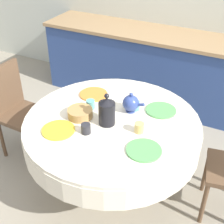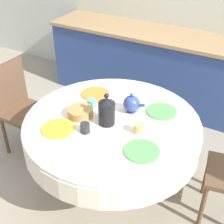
% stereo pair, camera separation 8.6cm
% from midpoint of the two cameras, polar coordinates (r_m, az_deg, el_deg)
% --- Properties ---
extents(ground_plane, '(12.00, 12.00, 0.00)m').
position_cam_midpoint_polar(ground_plane, '(2.94, 0.86, -13.18)').
color(ground_plane, '#9E937F').
extents(kitchen_counter, '(3.24, 0.64, 0.90)m').
position_cam_midpoint_polar(kitchen_counter, '(3.88, 12.29, 7.14)').
color(kitchen_counter, '#2D4784').
rests_on(kitchen_counter, ground_plane).
extents(dining_table, '(1.41, 1.41, 0.73)m').
position_cam_midpoint_polar(dining_table, '(2.53, 0.97, -3.78)').
color(dining_table, tan).
rests_on(dining_table, ground_plane).
extents(chair_right, '(0.42, 0.42, 0.94)m').
position_cam_midpoint_polar(chair_right, '(3.14, -15.71, 1.25)').
color(chair_right, brown).
rests_on(chair_right, ground_plane).
extents(plate_near_left, '(0.25, 0.25, 0.01)m').
position_cam_midpoint_polar(plate_near_left, '(2.39, -8.84, -3.03)').
color(plate_near_left, yellow).
rests_on(plate_near_left, dining_table).
extents(cup_near_left, '(0.07, 0.07, 0.08)m').
position_cam_midpoint_polar(cup_near_left, '(2.32, -3.89, -2.93)').
color(cup_near_left, '#28282D').
rests_on(cup_near_left, dining_table).
extents(plate_near_right, '(0.25, 0.25, 0.01)m').
position_cam_midpoint_polar(plate_near_right, '(2.17, 6.59, -7.12)').
color(plate_near_right, '#5BA85B').
rests_on(plate_near_right, dining_table).
extents(cup_near_right, '(0.07, 0.07, 0.08)m').
position_cam_midpoint_polar(cup_near_right, '(2.32, 5.91, -3.00)').
color(cup_near_right, '#DBB766').
rests_on(cup_near_right, dining_table).
extents(plate_far_left, '(0.25, 0.25, 0.01)m').
position_cam_midpoint_polar(plate_far_left, '(2.79, -2.16, 3.33)').
color(plate_far_left, orange).
rests_on(plate_far_left, dining_table).
extents(cup_far_left, '(0.07, 0.07, 0.08)m').
position_cam_midpoint_polar(cup_far_left, '(2.59, -2.82, 1.48)').
color(cup_far_left, '#5BA39E').
rests_on(cup_far_left, dining_table).
extents(plate_far_right, '(0.25, 0.25, 0.01)m').
position_cam_midpoint_polar(plate_far_right, '(2.59, 10.04, 0.11)').
color(plate_far_right, '#5BA85B').
rests_on(plate_far_right, dining_table).
extents(cup_far_right, '(0.07, 0.07, 0.08)m').
position_cam_midpoint_polar(cup_far_right, '(2.57, 5.39, 1.09)').
color(cup_far_right, '#5BA39E').
rests_on(cup_far_right, dining_table).
extents(coffee_carafe, '(0.13, 0.13, 0.27)m').
position_cam_midpoint_polar(coffee_carafe, '(2.36, 0.05, 0.16)').
color(coffee_carafe, black).
rests_on(coffee_carafe, dining_table).
extents(teapot, '(0.19, 0.14, 0.18)m').
position_cam_midpoint_polar(teapot, '(2.52, 4.58, 1.51)').
color(teapot, '#33478E').
rests_on(teapot, dining_table).
extents(bread_basket, '(0.20, 0.20, 0.07)m').
position_cam_midpoint_polar(bread_basket, '(2.50, -4.79, -0.07)').
color(bread_basket, '#AD844C').
rests_on(bread_basket, dining_table).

